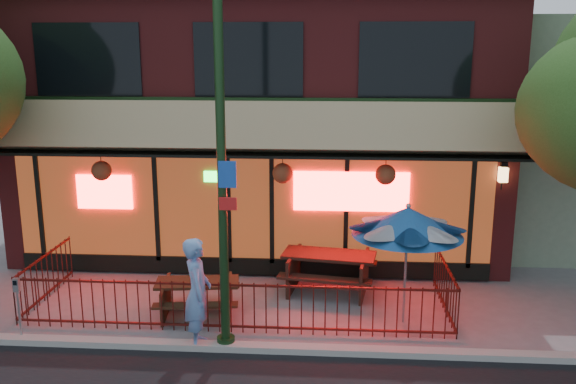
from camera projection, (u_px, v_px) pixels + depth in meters
name	position (u px, v px, depth m)	size (l,w,h in m)	color
ground	(230.00, 337.00, 11.34)	(80.00, 80.00, 0.00)	gray
curb	(225.00, 347.00, 10.84)	(80.00, 0.25, 0.12)	#999993
restaurant_building	(267.00, 89.00, 17.31)	(12.96, 9.49, 8.05)	maroon
patio_fence	(233.00, 295.00, 11.68)	(8.44, 2.62, 1.00)	#44120E
street_light	(222.00, 176.00, 10.23)	(0.43, 0.32, 7.00)	#163116
picnic_table_left	(198.00, 292.00, 12.22)	(1.79, 1.45, 0.70)	#3A2415
picnic_table_right	(329.00, 266.00, 13.42)	(2.22, 1.83, 0.86)	#351A12
patio_umbrella	(408.00, 221.00, 11.49)	(2.10, 2.10, 2.40)	gray
pedestrian	(198.00, 293.00, 10.80)	(0.74, 0.49, 2.02)	#658DCA
parking_meter_near	(18.00, 299.00, 11.02)	(0.11, 0.10, 1.21)	#A0A4A9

